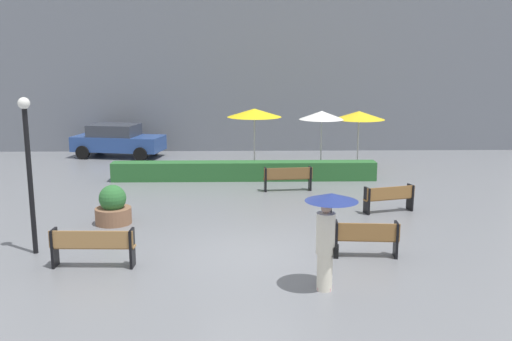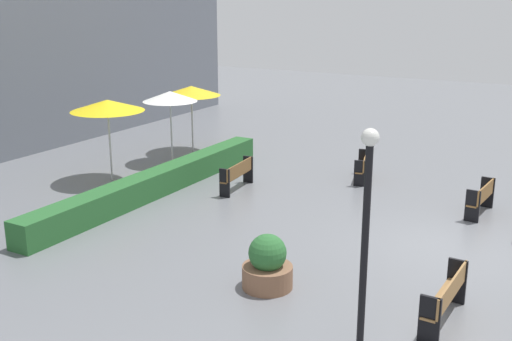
# 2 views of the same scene
# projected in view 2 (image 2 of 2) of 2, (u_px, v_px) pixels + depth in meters

# --- Properties ---
(ground_plane) EXTENTS (60.00, 60.00, 0.00)m
(ground_plane) POSITION_uv_depth(u_px,v_px,m) (444.00, 247.00, 14.62)
(ground_plane) COLOR slate
(bench_back_row) EXTENTS (1.76, 0.48, 0.86)m
(bench_back_row) POSITION_uv_depth(u_px,v_px,m) (238.00, 173.00, 18.78)
(bench_back_row) COLOR brown
(bench_back_row) RESTS_ON ground
(bench_near_left) EXTENTS (1.90, 0.43, 0.89)m
(bench_near_left) POSITION_uv_depth(u_px,v_px,m) (447.00, 296.00, 11.09)
(bench_near_left) COLOR #9E7242
(bench_near_left) RESTS_ON ground
(bench_near_right) EXTENTS (1.56, 0.49, 0.86)m
(bench_near_right) POSITION_uv_depth(u_px,v_px,m) (482.00, 197.00, 16.65)
(bench_near_right) COLOR olive
(bench_near_right) RESTS_ON ground
(bench_far_right) EXTENTS (1.63, 0.74, 0.82)m
(bench_far_right) POSITION_uv_depth(u_px,v_px,m) (363.00, 165.00, 19.83)
(bench_far_right) COLOR olive
(bench_far_right) RESTS_ON ground
(planter_pot) EXTENTS (1.03, 1.03, 1.13)m
(planter_pot) POSITION_uv_depth(u_px,v_px,m) (267.00, 265.00, 12.47)
(planter_pot) COLOR brown
(planter_pot) RESTS_ON ground
(lamp_post) EXTENTS (0.28, 0.28, 3.78)m
(lamp_post) POSITION_uv_depth(u_px,v_px,m) (366.00, 220.00, 9.68)
(lamp_post) COLOR black
(lamp_post) RESTS_ON ground
(patio_umbrella_yellow) EXTENTS (2.28, 2.28, 2.59)m
(patio_umbrella_yellow) POSITION_uv_depth(u_px,v_px,m) (107.00, 106.00, 19.24)
(patio_umbrella_yellow) COLOR silver
(patio_umbrella_yellow) RESTS_ON ground
(patio_umbrella_white) EXTENTS (1.89, 1.89, 2.51)m
(patio_umbrella_white) POSITION_uv_depth(u_px,v_px,m) (170.00, 96.00, 21.47)
(patio_umbrella_white) COLOR silver
(patio_umbrella_white) RESTS_ON ground
(patio_umbrella_yellow_far) EXTENTS (2.16, 2.16, 2.48)m
(patio_umbrella_yellow_far) POSITION_uv_depth(u_px,v_px,m) (191.00, 91.00, 22.94)
(patio_umbrella_yellow_far) COLOR silver
(patio_umbrella_yellow_far) RESTS_ON ground
(hedge_strip) EXTENTS (10.22, 0.70, 0.72)m
(hedge_strip) POSITION_uv_depth(u_px,v_px,m) (157.00, 182.00, 18.40)
(hedge_strip) COLOR #28602D
(hedge_strip) RESTS_ON ground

